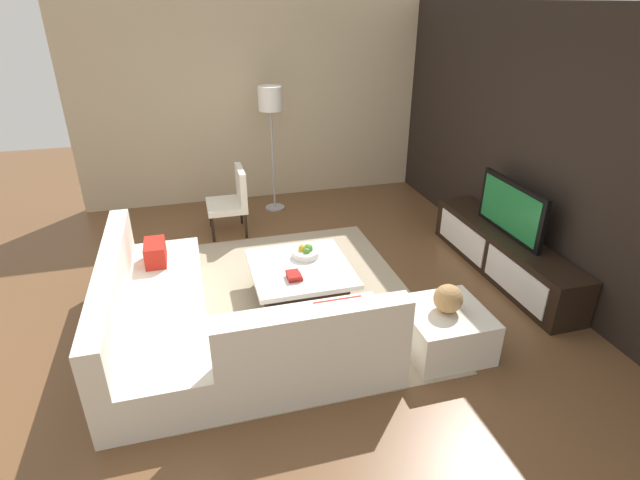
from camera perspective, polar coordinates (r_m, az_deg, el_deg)
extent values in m
plane|color=brown|center=(5.10, -3.05, -7.42)|extent=(14.00, 14.00, 0.00)
cube|color=black|center=(5.66, 24.72, 9.28)|extent=(6.40, 0.12, 2.80)
cube|color=#C6B28E|center=(7.57, -7.25, 15.20)|extent=(0.12, 5.20, 2.80)
cube|color=tan|center=(5.18, -3.29, -6.78)|extent=(3.05, 2.50, 0.01)
cube|color=black|center=(5.88, 20.37, -1.50)|extent=(2.28, 0.44, 0.50)
cube|color=white|center=(6.15, 15.96, 0.41)|extent=(0.97, 0.01, 0.35)
cube|color=white|center=(5.39, 21.48, -4.30)|extent=(0.97, 0.01, 0.35)
cube|color=black|center=(5.66, 21.22, 3.38)|extent=(1.07, 0.05, 0.59)
cube|color=#1E7238|center=(5.65, 20.98, 3.36)|extent=(0.96, 0.01, 0.49)
cube|color=silver|center=(4.77, -18.16, -8.64)|extent=(2.44, 0.85, 0.40)
cube|color=silver|center=(4.60, -23.01, -4.84)|extent=(2.44, 0.18, 0.42)
cube|color=silver|center=(4.18, -1.83, -12.70)|extent=(0.85, 1.49, 0.40)
cube|color=silver|center=(3.67, -0.66, -10.91)|extent=(0.18, 1.49, 0.42)
cube|color=red|center=(5.25, -18.48, -1.38)|extent=(0.36, 0.20, 0.22)
cube|color=red|center=(4.12, 3.24, -9.33)|extent=(0.60, 0.44, 0.06)
cube|color=black|center=(5.11, -2.24, -5.13)|extent=(0.83, 0.79, 0.33)
cube|color=white|center=(5.02, -2.28, -3.27)|extent=(1.04, 0.99, 0.05)
cylinder|color=black|center=(6.86, -12.56, 2.98)|extent=(0.04, 0.04, 0.38)
cylinder|color=black|center=(6.42, -12.26, 1.36)|extent=(0.04, 0.04, 0.38)
cylinder|color=black|center=(6.88, -9.09, 3.38)|extent=(0.04, 0.04, 0.38)
cylinder|color=black|center=(6.44, -8.56, 1.79)|extent=(0.04, 0.04, 0.38)
cube|color=silver|center=(6.57, -10.76, 3.92)|extent=(0.56, 0.50, 0.08)
cube|color=silver|center=(6.49, -9.10, 6.29)|extent=(0.56, 0.08, 0.45)
cylinder|color=#A5A5AA|center=(7.39, -5.22, 3.77)|extent=(0.28, 0.28, 0.02)
cylinder|color=#A5A5AA|center=(7.15, -5.45, 9.11)|extent=(0.03, 0.03, 1.42)
cylinder|color=white|center=(6.95, -5.77, 15.97)|extent=(0.33, 0.33, 0.32)
cube|color=silver|center=(4.54, 14.11, -10.02)|extent=(0.70, 0.70, 0.40)
cylinder|color=silver|center=(5.16, -1.67, -1.60)|extent=(0.28, 0.28, 0.07)
sphere|color=#4C8C33|center=(5.10, -1.55, -1.31)|extent=(0.07, 0.07, 0.07)
sphere|color=#4C8C33|center=(5.15, -1.38, -0.96)|extent=(0.10, 0.10, 0.10)
sphere|color=gold|center=(5.15, -2.01, -0.99)|extent=(0.09, 0.09, 0.09)
sphere|color=#AD8451|center=(4.36, 14.57, -6.56)|extent=(0.25, 0.25, 0.25)
cube|color=maroon|center=(4.79, -2.95, -4.30)|extent=(0.14, 0.14, 0.03)
cube|color=maroon|center=(4.77, -3.09, -4.01)|extent=(0.17, 0.12, 0.03)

